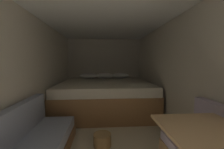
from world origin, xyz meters
name	(u,v)px	position (x,y,z in m)	size (l,w,h in m)	color
ground_plane	(107,137)	(0.00, 1.96, 0.00)	(6.89, 6.89, 0.00)	beige
wall_back	(104,70)	(0.00, 4.43, 1.02)	(2.50, 0.05, 2.04)	beige
wall_left	(29,78)	(-1.22, 1.96, 1.02)	(0.05, 4.89, 2.04)	beige
wall_right	(179,77)	(1.22, 1.96, 1.02)	(0.05, 4.89, 2.04)	beige
ceiling_slab	(107,11)	(0.00, 1.96, 2.06)	(2.50, 4.89, 0.05)	white
bed	(105,95)	(0.00, 3.35, 0.39)	(2.28, 2.06, 0.93)	olive
dinette_table	(207,141)	(0.75, 0.70, 0.63)	(0.68, 0.66, 0.73)	tan
wicker_basket	(102,140)	(-0.08, 1.71, 0.09)	(0.27, 0.27, 0.18)	olive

